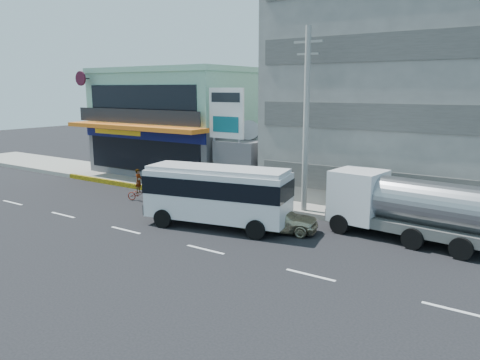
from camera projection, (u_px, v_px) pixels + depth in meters
name	position (u px, v px, depth m)	size (l,w,h in m)	color
ground	(126.00, 230.00, 22.98)	(120.00, 120.00, 0.00)	black
sidewalk	(304.00, 203.00, 27.90)	(70.00, 5.00, 0.30)	gray
shop_building	(186.00, 124.00, 37.94)	(12.40, 11.70, 8.00)	#49484D
concrete_building	(423.00, 86.00, 28.27)	(16.00, 12.00, 14.00)	gray
gap_structure	(256.00, 163.00, 32.38)	(3.00, 6.00, 3.50)	#49484D
satellite_dish	(248.00, 138.00, 31.21)	(1.50, 1.50, 0.15)	slate
billboard	(226.00, 119.00, 29.77)	(2.60, 0.18, 6.90)	gray
utility_pole_near	(306.00, 121.00, 24.68)	(1.60, 0.30, 10.00)	#999993
minibus	(217.00, 192.00, 23.21)	(7.60, 3.79, 3.04)	silver
sedan	(276.00, 218.00, 22.65)	(1.64, 4.07, 1.39)	#B4AC8A
tanker_truck	(405.00, 206.00, 21.29)	(7.72, 3.05, 2.97)	white
motorcycle_rider	(139.00, 190.00, 28.92)	(1.64, 1.01, 1.99)	#61170D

